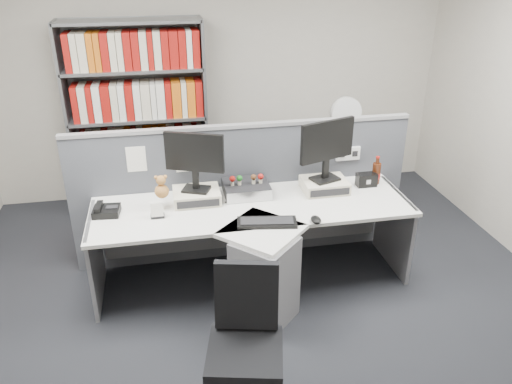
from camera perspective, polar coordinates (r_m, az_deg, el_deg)
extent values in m
plane|color=#24252A|center=(3.91, 1.89, -16.44)|extent=(5.50, 5.50, 0.00)
cube|color=#BDB6A8|center=(5.75, -4.09, 12.86)|extent=(5.00, 0.04, 2.70)
cube|color=#4C4F56|center=(4.58, -1.43, -0.14)|extent=(3.00, 0.05, 1.25)
cube|color=#A0A0A5|center=(4.34, -1.52, 7.43)|extent=(3.00, 0.07, 0.03)
cube|color=white|center=(4.66, 10.21, 4.28)|extent=(0.22, 0.04, 0.12)
cube|color=white|center=(4.34, -13.24, 3.78)|extent=(0.16, 0.00, 0.22)
cube|color=white|center=(4.34, -7.97, 4.22)|extent=(0.16, 0.00, 0.22)
cube|color=white|center=(4.55, 7.34, 5.27)|extent=(0.16, 0.00, 0.22)
cube|color=white|center=(4.17, -0.45, -1.67)|extent=(2.60, 0.80, 0.03)
cube|color=white|center=(3.82, 0.66, -4.37)|extent=(0.74, 0.74, 0.03)
cube|color=gray|center=(3.92, 0.99, -9.80)|extent=(0.57, 0.57, 0.69)
cube|color=gray|center=(4.33, -17.47, -7.14)|extent=(0.03, 0.70, 0.72)
cube|color=gray|center=(4.71, 15.11, -3.98)|extent=(0.03, 0.70, 0.72)
cube|color=gray|center=(4.65, -1.25, -3.56)|extent=(2.50, 0.02, 0.45)
cube|color=beige|center=(4.23, -6.65, -0.42)|extent=(0.38, 0.30, 0.10)
cube|color=black|center=(4.10, -6.47, -1.32)|extent=(0.34, 0.01, 0.06)
cube|color=beige|center=(4.43, 7.65, 0.77)|extent=(0.38, 0.30, 0.10)
cube|color=black|center=(4.30, 8.26, -0.05)|extent=(0.34, 0.01, 0.06)
cube|color=black|center=(4.21, -6.69, 0.31)|extent=(0.25, 0.22, 0.02)
cube|color=black|center=(4.17, -6.75, 1.39)|extent=(0.06, 0.04, 0.17)
cube|color=black|center=(4.08, -6.92, 4.42)|extent=(0.46, 0.21, 0.32)
cube|color=#C3D5FF|center=(4.06, -6.79, 4.33)|extent=(0.40, 0.17, 0.27)
cube|color=black|center=(4.41, 7.69, 1.48)|extent=(0.27, 0.23, 0.02)
cube|color=black|center=(4.37, 7.76, 2.60)|extent=(0.06, 0.05, 0.19)
cube|color=black|center=(4.28, 7.96, 5.71)|extent=(0.50, 0.21, 0.34)
cube|color=#C3D5FF|center=(4.26, 7.96, 5.62)|extent=(0.44, 0.16, 0.29)
cube|color=black|center=(4.33, -1.10, 0.39)|extent=(0.38, 0.33, 0.10)
cube|color=silver|center=(4.18, -0.70, -0.57)|extent=(0.38, 0.01, 0.09)
cylinder|color=beige|center=(4.27, -2.65, 0.97)|extent=(0.03, 0.03, 0.03)
sphere|color=#A5140F|center=(4.25, -2.66, 1.49)|extent=(0.05, 0.05, 0.05)
cylinder|color=beige|center=(4.27, -1.85, 1.03)|extent=(0.03, 0.03, 0.03)
sphere|color=#19721E|center=(4.26, -1.86, 1.55)|extent=(0.05, 0.05, 0.05)
cylinder|color=beige|center=(4.29, -0.27, 1.16)|extent=(0.03, 0.03, 0.03)
sphere|color=#593319|center=(4.28, -0.27, 1.68)|extent=(0.05, 0.05, 0.05)
cylinder|color=beige|center=(4.30, 0.51, 1.22)|extent=(0.03, 0.03, 0.03)
sphere|color=#A5140F|center=(4.29, 0.52, 1.74)|extent=(0.05, 0.05, 0.05)
cube|color=black|center=(3.88, 1.23, -3.43)|extent=(0.47, 0.24, 0.03)
cube|color=black|center=(3.87, 1.23, -3.22)|extent=(0.42, 0.18, 0.01)
ellipsoid|color=black|center=(3.92, 6.71, -3.10)|extent=(0.08, 0.12, 0.05)
cube|color=black|center=(4.18, -16.35, -2.07)|extent=(0.22, 0.20, 0.06)
cube|color=black|center=(4.17, -17.17, -1.56)|extent=(0.06, 0.17, 0.03)
cube|color=black|center=(4.15, -15.78, -1.64)|extent=(0.10, 0.06, 0.01)
cube|color=black|center=(4.05, -10.93, -2.63)|extent=(0.11, 0.06, 0.02)
cube|color=white|center=(4.00, -11.00, -1.97)|extent=(0.10, 0.04, 0.11)
cube|color=white|center=(4.04, -11.01, -1.70)|extent=(0.10, 0.04, 0.11)
sphere|color=#AD7539|center=(4.10, -10.48, 0.08)|extent=(0.11, 0.11, 0.11)
sphere|color=#AD7539|center=(4.06, -10.58, 1.30)|extent=(0.08, 0.08, 0.08)
sphere|color=#AD7539|center=(4.05, -11.12, 1.61)|extent=(0.03, 0.03, 0.03)
sphere|color=#AD7539|center=(4.05, -10.11, 1.69)|extent=(0.03, 0.03, 0.03)
cube|color=black|center=(4.58, 12.23, 1.35)|extent=(0.17, 0.10, 0.12)
cylinder|color=#3F190A|center=(4.64, 13.27, 2.04)|extent=(0.07, 0.07, 0.19)
cylinder|color=#A5140F|center=(4.64, 13.25, 1.80)|extent=(0.08, 0.08, 0.05)
cylinder|color=#3F190A|center=(4.59, 13.42, 3.42)|extent=(0.03, 0.03, 0.05)
cylinder|color=#A5140F|center=(4.58, 13.46, 3.80)|extent=(0.03, 0.03, 0.01)
cube|color=slate|center=(5.59, -20.08, 7.26)|extent=(0.03, 0.40, 2.00)
cube|color=slate|center=(5.53, -5.76, 8.52)|extent=(0.03, 0.40, 2.00)
cube|color=slate|center=(5.70, -12.94, 8.51)|extent=(1.40, 0.02, 2.00)
cube|color=slate|center=(5.88, -12.04, -1.18)|extent=(1.38, 0.40, 0.03)
cube|color=slate|center=(5.68, -12.50, 3.33)|extent=(1.38, 0.40, 0.03)
cube|color=slate|center=(5.51, -12.99, 8.14)|extent=(1.38, 0.40, 0.03)
cube|color=slate|center=(5.39, -13.52, 13.21)|extent=(1.38, 0.40, 0.03)
cube|color=slate|center=(5.31, -14.05, 18.05)|extent=(1.38, 0.40, 0.03)
cube|color=#A5140F|center=(5.77, -12.21, 0.42)|extent=(1.24, 0.28, 0.36)
cube|color=orange|center=(5.58, -12.69, 5.07)|extent=(1.24, 0.28, 0.36)
cube|color=beige|center=(5.43, -13.20, 10.01)|extent=(1.24, 0.28, 0.36)
cube|color=white|center=(5.32, -13.75, 15.19)|extent=(1.24, 0.28, 0.36)
cube|color=slate|center=(5.65, 9.39, 1.61)|extent=(0.45, 0.60, 0.70)
cube|color=black|center=(5.32, 10.59, 1.99)|extent=(0.40, 0.02, 0.28)
cube|color=black|center=(5.46, 10.33, -1.09)|extent=(0.40, 0.02, 0.28)
cylinder|color=white|center=(5.51, 9.66, 5.09)|extent=(0.19, 0.19, 0.03)
cylinder|color=white|center=(5.47, 9.75, 6.20)|extent=(0.03, 0.03, 0.19)
cylinder|color=white|center=(5.38, 10.02, 8.72)|extent=(0.32, 0.07, 0.32)
cylinder|color=silver|center=(5.40, 9.91, 8.81)|extent=(0.32, 0.06, 0.32)
cylinder|color=silver|center=(3.31, -1.19, -20.26)|extent=(0.05, 0.05, 0.39)
cube|color=black|center=(3.16, -1.23, -17.59)|extent=(0.53, 0.53, 0.07)
cube|color=black|center=(3.14, -1.06, -11.45)|extent=(0.40, 0.19, 0.45)
cube|color=black|center=(3.56, -0.08, -20.60)|extent=(0.19, 0.27, 0.04)
cylinder|color=black|center=(3.65, 0.58, -19.52)|extent=(0.05, 0.05, 0.03)
cylinder|color=black|center=(3.60, -4.98, -20.50)|extent=(0.05, 0.05, 0.03)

